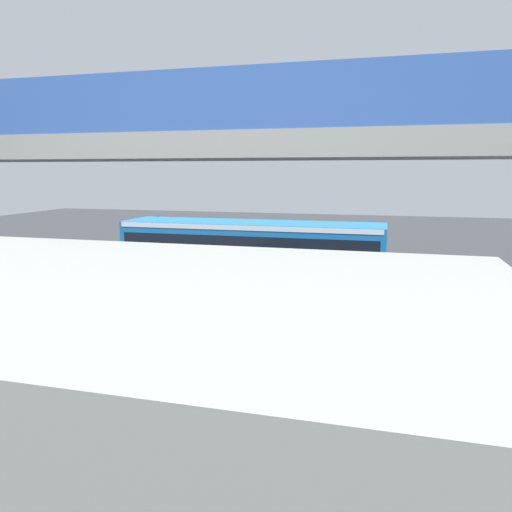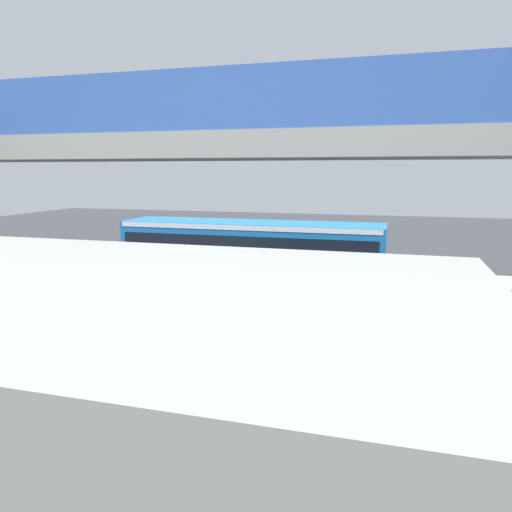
{
  "view_description": "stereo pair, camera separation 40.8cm",
  "coord_description": "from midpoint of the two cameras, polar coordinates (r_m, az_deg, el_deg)",
  "views": [
    {
      "loc": [
        -5.08,
        20.81,
        5.35
      ],
      "look_at": [
        0.39,
        0.29,
        1.6
      ],
      "focal_mm": 33.81,
      "sensor_mm": 36.0,
      "label": 1
    },
    {
      "loc": [
        -5.47,
        20.7,
        5.35
      ],
      "look_at": [
        0.39,
        0.29,
        1.6
      ],
      "focal_mm": 33.81,
      "sensor_mm": 36.0,
      "label": 2
    }
  ],
  "objects": [
    {
      "name": "lane_dash_right",
      "position": [
        27.22,
        -8.81,
        -1.44
      ],
      "size": [
        2.0,
        0.2,
        0.01
      ],
      "primitive_type": "cube",
      "color": "silver",
      "rests_on": "ground"
    },
    {
      "name": "traffic_sign",
      "position": [
        28.64,
        -10.99,
        2.89
      ],
      "size": [
        0.08,
        0.6,
        2.8
      ],
      "color": "slate",
      "rests_on": "ground"
    },
    {
      "name": "lane_dash_centre",
      "position": [
        25.82,
        -0.72,
        -1.94
      ],
      "size": [
        2.0,
        0.2,
        0.01
      ],
      "primitive_type": "cube",
      "color": "silver",
      "rests_on": "ground"
    },
    {
      "name": "bicycle_red",
      "position": [
        19.74,
        27.69,
        -5.76
      ],
      "size": [
        1.77,
        0.44,
        0.96
      ],
      "color": "black",
      "rests_on": "ground"
    },
    {
      "name": "ground",
      "position": [
        22.07,
        1.7,
        -4.02
      ],
      "size": [
        80.0,
        80.0,
        0.0
      ],
      "primitive_type": "plane",
      "color": "#2D3033"
    },
    {
      "name": "pedestrian",
      "position": [
        24.14,
        6.12,
        -0.7
      ],
      "size": [
        0.38,
        0.38,
        1.79
      ],
      "color": "#2D2D38",
      "rests_on": "ground"
    },
    {
      "name": "lane_dash_left",
      "position": [
        24.99,
        8.11,
        -2.45
      ],
      "size": [
        2.0,
        0.2,
        0.01
      ],
      "primitive_type": "cube",
      "color": "silver",
      "rests_on": "ground"
    },
    {
      "name": "station_building",
      "position": [
        6.42,
        -17.45,
        -20.94
      ],
      "size": [
        9.0,
        5.04,
        4.2
      ],
      "color": "gray",
      "rests_on": "ground"
    },
    {
      "name": "pedestrian_overpass",
      "position": [
        11.11,
        -12.53,
        9.9
      ],
      "size": [
        28.22,
        2.6,
        7.19
      ],
      "color": "gray",
      "rests_on": "ground"
    },
    {
      "name": "lane_dash_leftmost",
      "position": [
        24.78,
        17.32,
        -2.91
      ],
      "size": [
        2.0,
        0.2,
        0.01
      ],
      "primitive_type": "cube",
      "color": "silver",
      "rests_on": "ground"
    },
    {
      "name": "city_bus",
      "position": [
        21.32,
        0.01,
        0.65
      ],
      "size": [
        11.54,
        2.85,
        3.15
      ],
      "color": "#196BB7",
      "rests_on": "ground"
    }
  ]
}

